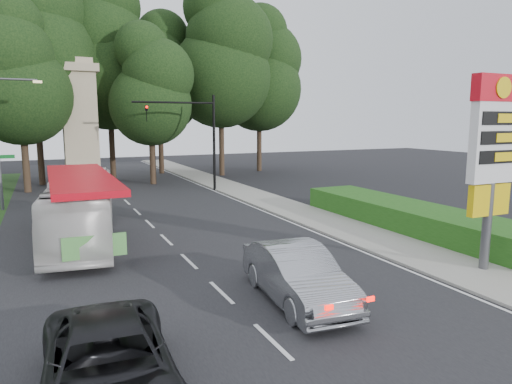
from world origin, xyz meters
name	(u,v)px	position (x,y,z in m)	size (l,w,h in m)	color
ground	(282,351)	(0.00, 0.00, 0.00)	(120.00, 120.00, 0.00)	black
road_surface	(161,235)	(0.00, 12.00, 0.01)	(14.00, 80.00, 0.02)	black
sidewalk_right	(315,218)	(8.50, 12.00, 0.06)	(3.00, 80.00, 0.12)	gray
hedge	(411,217)	(11.50, 8.00, 0.60)	(3.00, 14.00, 1.20)	#1D4D14
gas_station_pylon	(493,146)	(9.20, 1.99, 4.45)	(2.10, 0.45, 6.85)	#59595E
traffic_signal_mast	(197,129)	(5.68, 24.00, 4.67)	(6.10, 0.35, 7.20)	black
streetlight_signs	(0,136)	(-6.99, 22.01, 4.44)	(2.75, 0.98, 8.00)	#59595E
monument	(80,123)	(-2.00, 30.00, 5.10)	(3.00, 3.00, 10.05)	tan
tree_center_left	(32,35)	(-5.00, 33.00, 12.02)	(10.08, 10.08, 19.80)	#2D2116
tree_center_right	(108,56)	(1.00, 35.00, 11.02)	(9.24, 9.24, 18.15)	#2D2116
tree_east_near	(159,76)	(6.00, 37.00, 9.68)	(8.12, 8.12, 15.95)	#2D2116
tree_east_mid	(221,56)	(11.00, 33.00, 11.35)	(9.52, 9.52, 18.70)	#2D2116
tree_far_east	(259,71)	(16.00, 35.00, 10.35)	(8.68, 8.68, 17.05)	#2D2116
tree_monument_left	(19,73)	(-6.00, 29.00, 8.68)	(7.28, 7.28, 14.30)	#2D2116
tree_monument_right	(150,87)	(3.50, 29.50, 8.01)	(6.72, 6.72, 13.20)	#2D2116
transit_bus	(82,208)	(-3.37, 12.48, 1.48)	(2.48, 10.62, 2.96)	silver
sedan_silver	(297,274)	(1.81, 2.45, 0.83)	(1.76, 5.06, 1.67)	#929499
suv_charcoal	(109,367)	(-3.89, -0.36, 0.74)	(2.46, 5.34, 1.48)	black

